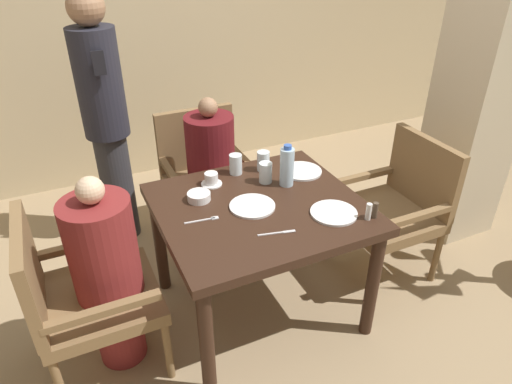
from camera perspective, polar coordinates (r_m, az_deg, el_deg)
ground_plane at (r=2.84m, az=0.42°, el=-14.12°), size 16.00×16.00×0.00m
wall_back at (r=4.01m, az=-13.02°, el=21.32°), size 8.00×0.06×2.80m
pillar_stone at (r=3.35m, az=27.42°, el=16.18°), size 0.45×0.45×2.70m
dining_table at (r=2.44m, az=0.48°, el=-3.58°), size 1.05×0.96×0.73m
chair_left_side at (r=2.37m, az=-21.25°, el=-11.60°), size 0.56×0.56×0.89m
diner_in_left_chair at (r=2.33m, az=-18.03°, el=-9.65°), size 0.32×0.32×1.08m
chair_far_side at (r=3.24m, az=-6.40°, el=2.57°), size 0.56×0.56×0.89m
diner_in_far_chair at (r=3.09m, az=-5.57°, el=2.45°), size 0.32×0.32×1.07m
chair_right_side at (r=2.98m, az=17.19°, el=-1.33°), size 0.56×0.56×0.89m
standing_host at (r=3.14m, az=-18.31°, el=8.81°), size 0.29×0.32×1.70m
plate_main_left at (r=2.71m, az=5.70°, el=2.63°), size 0.24×0.24×0.01m
plate_main_right at (r=2.34m, az=9.69°, el=-2.58°), size 0.24×0.24×0.01m
plate_dessert_center at (r=2.36m, az=-0.47°, el=-1.77°), size 0.24×0.24×0.01m
teacup_with_saucer at (r=2.56m, az=-5.60°, el=1.56°), size 0.12×0.12×0.07m
bowl_small at (r=2.43m, az=-7.14°, el=-0.56°), size 0.12×0.12×0.04m
water_bottle at (r=2.52m, az=3.89°, el=3.20°), size 0.08×0.08×0.24m
glass_tall_near at (r=2.66m, az=-2.56°, el=3.49°), size 0.07×0.07×0.12m
glass_tall_mid at (r=2.57m, az=1.20°, el=2.45°), size 0.07×0.07×0.12m
glass_tall_far at (r=2.69m, az=0.91°, el=3.89°), size 0.07×0.07×0.12m
salt_shaker at (r=2.31m, az=13.89°, el=-2.40°), size 0.03×0.03×0.09m
pepper_shaker at (r=2.34m, az=14.65°, el=-2.21°), size 0.03×0.03×0.08m
fork_beside_plate at (r=2.28m, az=-6.34°, el=-3.45°), size 0.17×0.04×0.00m
knife_beside_plate at (r=2.17m, az=2.85°, el=-5.11°), size 0.18×0.05×0.00m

